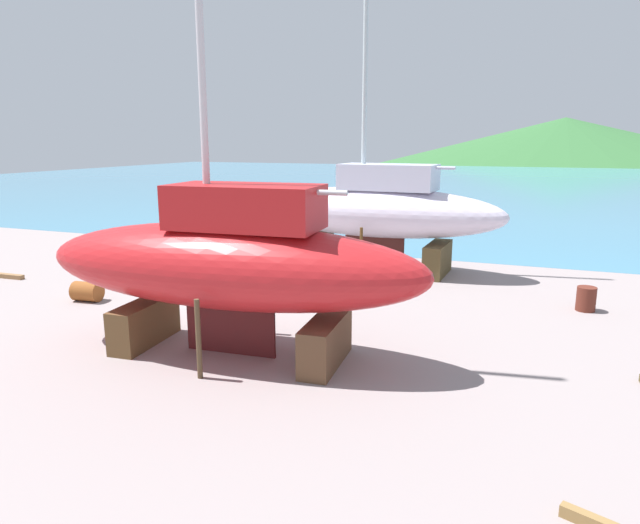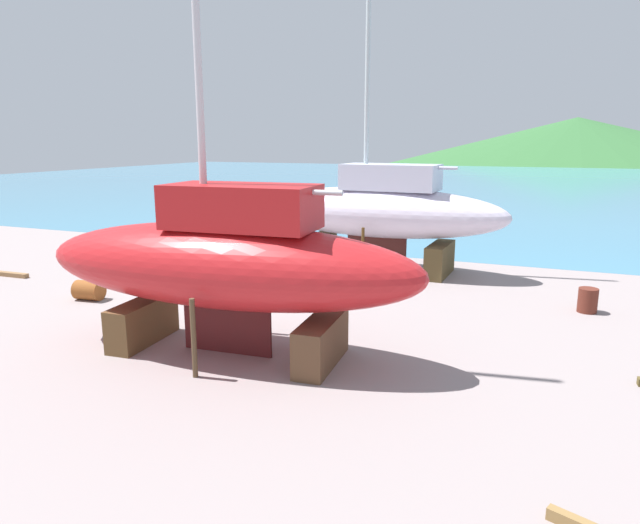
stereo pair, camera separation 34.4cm
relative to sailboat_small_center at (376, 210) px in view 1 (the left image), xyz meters
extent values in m
plane|color=gray|center=(-3.44, -9.73, -2.45)|extent=(50.17, 50.17, 0.00)
cube|color=teal|center=(-3.44, 50.03, -2.45)|extent=(137.91, 94.43, 0.01)
cone|color=#326634|center=(12.32, 148.09, -2.45)|extent=(179.90, 179.90, 22.36)
cube|color=#49331C|center=(-2.65, 0.11, -1.82)|extent=(0.80, 2.42, 1.26)
cube|color=brown|center=(2.56, -0.10, -1.82)|extent=(0.80, 2.42, 1.26)
cylinder|color=#553A1A|center=(-0.11, -1.64, -1.47)|extent=(0.12, 0.12, 1.97)
cylinder|color=#47412A|center=(0.02, 1.65, -1.47)|extent=(0.12, 0.12, 1.97)
ellipsoid|color=silver|center=(-0.04, 0.00, -0.08)|extent=(10.53, 3.41, 2.02)
cube|color=#4A201B|center=(-0.04, 0.00, -1.80)|extent=(2.50, 0.18, 1.41)
cube|color=silver|center=(0.48, -0.02, 1.33)|extent=(3.82, 1.95, 1.01)
cylinder|color=silver|center=(1.26, -0.05, 1.72)|extent=(3.65, 0.28, 0.13)
cube|color=brown|center=(-3.32, -10.48, -1.90)|extent=(0.85, 2.34, 1.11)
cube|color=brown|center=(1.60, -10.15, -1.90)|extent=(0.85, 2.34, 1.11)
cylinder|color=brown|center=(-0.76, -11.89, -1.54)|extent=(0.12, 0.12, 1.83)
cylinder|color=brown|center=(-0.97, -8.74, -1.54)|extent=(0.12, 0.12, 1.83)
ellipsoid|color=red|center=(-0.86, -10.32, -0.21)|extent=(10.02, 3.52, 2.06)
cube|color=#511818|center=(-0.86, -10.32, -1.97)|extent=(2.36, 0.24, 1.44)
cube|color=#B0191B|center=(-0.37, -10.28, 1.23)|extent=(3.65, 1.95, 1.03)
cylinder|color=silver|center=(0.37, -10.23, 1.62)|extent=(3.45, 0.35, 0.13)
cube|color=orange|center=(-6.13, -1.03, -1.99)|extent=(0.37, 0.39, 0.92)
cube|color=#2C7744|center=(-6.13, -1.03, -1.23)|extent=(0.46, 0.50, 0.60)
sphere|color=tan|center=(-6.13, -1.03, -0.82)|extent=(0.22, 0.22, 0.22)
cylinder|color=#5C261B|center=(7.68, -3.23, -2.07)|extent=(0.82, 0.82, 0.76)
cylinder|color=brown|center=(-7.64, -7.92, -2.13)|extent=(0.97, 0.74, 0.65)
cube|color=olive|center=(-13.06, -6.56, -2.37)|extent=(1.94, 0.30, 0.16)
camera|label=1|loc=(5.94, -21.91, 2.76)|focal=31.57mm
camera|label=2|loc=(6.26, -21.79, 2.76)|focal=31.57mm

